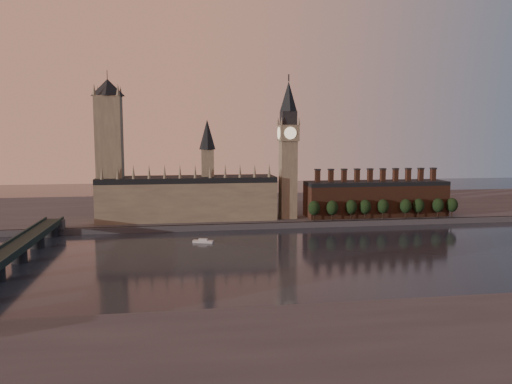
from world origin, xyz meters
TOP-DOWN VIEW (x-y plane):
  - ground at (0.00, 0.00)m, footprint 900.00×900.00m
  - north_bank at (0.00, 178.04)m, footprint 900.00×182.00m
  - palace_of_westminster at (-64.41, 114.91)m, footprint 130.00×30.30m
  - victoria_tower at (-120.00, 115.00)m, footprint 24.00×24.00m
  - big_ben at (10.00, 110.00)m, footprint 15.00×15.00m
  - chimney_block at (80.00, 110.00)m, footprint 110.00×25.00m
  - embankment_tree_0 at (26.23, 94.40)m, footprint 8.60×8.60m
  - embankment_tree_1 at (39.82, 93.71)m, footprint 8.60×8.60m
  - embankment_tree_2 at (54.93, 95.26)m, footprint 8.60×8.60m
  - embankment_tree_3 at (65.63, 94.83)m, footprint 8.60×8.60m
  - embankment_tree_4 at (79.60, 94.81)m, footprint 8.60×8.60m
  - embankment_tree_5 at (97.06, 93.52)m, footprint 8.60×8.60m
  - embankment_tree_6 at (107.77, 94.31)m, footprint 8.60×8.60m
  - embankment_tree_7 at (123.23, 93.62)m, footprint 8.60×8.60m
  - embankment_tree_8 at (134.71, 93.60)m, footprint 8.60×8.60m
  - westminster_bridge at (-155.00, -2.70)m, footprint 14.00×200.00m
  - river_boat at (-57.05, 50.28)m, footprint 13.13×7.14m

SIDE VIEW (x-z plane):
  - ground at x=0.00m, z-range 0.00..0.00m
  - river_boat at x=-57.05m, z-range -0.30..2.23m
  - north_bank at x=0.00m, z-range 0.00..4.00m
  - westminster_bridge at x=-155.00m, z-range 1.66..13.21m
  - embankment_tree_0 at x=26.23m, z-range 6.03..20.91m
  - embankment_tree_1 at x=39.82m, z-range 6.03..20.91m
  - embankment_tree_2 at x=54.93m, z-range 6.03..20.91m
  - embankment_tree_3 at x=65.63m, z-range 6.03..20.91m
  - embankment_tree_4 at x=79.60m, z-range 6.03..20.91m
  - embankment_tree_5 at x=97.06m, z-range 6.03..20.91m
  - embankment_tree_6 at x=107.77m, z-range 6.03..20.91m
  - embankment_tree_7 at x=123.23m, z-range 6.03..20.91m
  - embankment_tree_8 at x=134.71m, z-range 6.03..20.91m
  - chimney_block at x=80.00m, z-range -0.68..36.32m
  - palace_of_westminster at x=-64.41m, z-range -15.37..58.63m
  - big_ben at x=10.00m, z-range 3.33..110.33m
  - victoria_tower at x=-120.00m, z-range 5.09..113.09m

